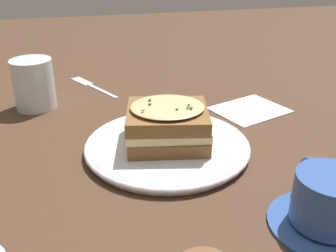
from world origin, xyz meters
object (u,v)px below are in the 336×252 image
object	(u,v)px
sandwich	(167,124)
fork	(89,84)
teacup_with_saucer	(328,204)
water_glass	(34,84)
dinner_plate	(168,146)
napkin	(250,109)

from	to	relation	value
sandwich	fork	xyz separation A→B (m)	(0.10, -0.34, -0.04)
sandwich	teacup_with_saucer	size ratio (longest dim) A/B	1.04
sandwich	water_glass	xyz separation A→B (m)	(0.21, -0.23, 0.00)
dinner_plate	teacup_with_saucer	xyz separation A→B (m)	(-0.13, 0.22, 0.02)
water_glass	fork	xyz separation A→B (m)	(-0.11, -0.10, -0.05)
dinner_plate	fork	bearing A→B (deg)	-73.42
sandwich	teacup_with_saucer	bearing A→B (deg)	122.08
sandwich	napkin	bearing A→B (deg)	-148.73
teacup_with_saucer	napkin	xyz separation A→B (m)	(-0.06, -0.33, -0.03)
teacup_with_saucer	sandwich	bearing A→B (deg)	38.99
teacup_with_saucer	napkin	distance (m)	0.34
sandwich	fork	bearing A→B (deg)	-73.76
fork	napkin	xyz separation A→B (m)	(-0.29, 0.22, 0.00)
dinner_plate	teacup_with_saucer	world-z (taller)	teacup_with_saucer
water_glass	dinner_plate	bearing A→B (deg)	131.90
sandwich	fork	distance (m)	0.35
dinner_plate	sandwich	distance (m)	0.04
teacup_with_saucer	napkin	size ratio (longest dim) A/B	1.06
dinner_plate	sandwich	bearing A→B (deg)	14.73
sandwich	water_glass	size ratio (longest dim) A/B	1.50
teacup_with_saucer	water_glass	xyz separation A→B (m)	(0.34, -0.45, 0.02)
sandwich	teacup_with_saucer	distance (m)	0.25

